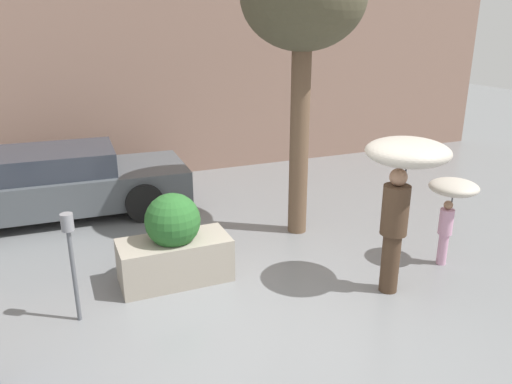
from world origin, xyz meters
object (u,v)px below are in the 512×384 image
person_child (452,196)px  street_tree (303,4)px  planter_box (174,245)px  person_adult (404,172)px  parked_car_near (56,184)px  parking_meter (70,246)px

person_child → street_tree: street_tree is taller
planter_box → person_child: size_ratio=1.17×
person_adult → parked_car_near: bearing=112.4°
person_adult → street_tree: 2.96m
person_adult → planter_box: bearing=134.7°
person_child → person_adult: bearing=177.5°
person_adult → person_child: bearing=-3.3°
parked_car_near → street_tree: size_ratio=1.04×
street_tree → person_adult: bearing=-82.1°
parking_meter → person_child: bearing=-5.6°
person_child → parked_car_near: (-5.08, 4.22, -0.45)m
person_child → street_tree: (-1.44, 1.86, 2.55)m
person_adult → parking_meter: 4.00m
parking_meter → street_tree: bearing=21.0°
planter_box → street_tree: 3.91m
person_adult → street_tree: (-0.30, 2.17, 1.98)m
person_child → planter_box: bearing=147.3°
person_child → parked_car_near: bearing=122.4°
person_adult → parking_meter: size_ratio=1.49×
planter_box → person_child: bearing=-14.9°
planter_box → person_adult: (2.59, -1.30, 1.07)m
planter_box → person_child: person_child is taller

